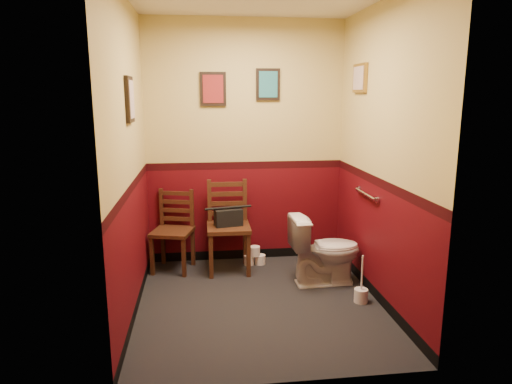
{
  "coord_description": "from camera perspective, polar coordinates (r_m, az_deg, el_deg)",
  "views": [
    {
      "loc": [
        -0.52,
        -3.88,
        1.88
      ],
      "look_at": [
        0.0,
        0.25,
        1.0
      ],
      "focal_mm": 32.0,
      "sensor_mm": 36.0,
      "label": 1
    }
  ],
  "objects": [
    {
      "name": "wall_back",
      "position": [
        5.13,
        -1.34,
        6.02
      ],
      "size": [
        2.2,
        0.0,
        2.7
      ],
      "primitive_type": "cube",
      "rotation": [
        1.57,
        0.0,
        0.0
      ],
      "color": "#4A070E",
      "rests_on": "ground"
    },
    {
      "name": "floor",
      "position": [
        4.34,
        0.43,
        -13.72
      ],
      "size": [
        2.2,
        2.4,
        0.0
      ],
      "primitive_type": "cube",
      "color": "black",
      "rests_on": "ground"
    },
    {
      "name": "chair_left",
      "position": [
        5.07,
        -10.28,
        -4.77
      ],
      "size": [
        0.5,
        0.5,
        0.87
      ],
      "rotation": [
        0.0,
        0.0,
        -0.27
      ],
      "color": "#472515",
      "rests_on": "floor"
    },
    {
      "name": "wall_left",
      "position": [
        3.96,
        -15.58,
        3.8
      ],
      "size": [
        0.0,
        2.4,
        2.7
      ],
      "primitive_type": "cube",
      "rotation": [
        1.57,
        0.0,
        1.57
      ],
      "color": "#4A070E",
      "rests_on": "ground"
    },
    {
      "name": "framed_print_right",
      "position": [
        4.76,
        12.84,
        13.71
      ],
      "size": [
        0.04,
        0.34,
        0.28
      ],
      "color": "olive",
      "rests_on": "wall_right"
    },
    {
      "name": "tp_stack",
      "position": [
        5.22,
        -0.17,
        -8.11
      ],
      "size": [
        0.25,
        0.13,
        0.21
      ],
      "color": "silver",
      "rests_on": "floor"
    },
    {
      "name": "framed_print_back_b",
      "position": [
        5.12,
        1.51,
        13.3
      ],
      "size": [
        0.26,
        0.04,
        0.34
      ],
      "color": "black",
      "rests_on": "wall_back"
    },
    {
      "name": "framed_print_left",
      "position": [
        4.01,
        -15.49,
        11.09
      ],
      "size": [
        0.04,
        0.3,
        0.38
      ],
      "color": "black",
      "rests_on": "wall_left"
    },
    {
      "name": "chair_right",
      "position": [
        4.97,
        -3.48,
        -4.29
      ],
      "size": [
        0.46,
        0.46,
        0.98
      ],
      "rotation": [
        0.0,
        0.0,
        -0.01
      ],
      "color": "#472515",
      "rests_on": "floor"
    },
    {
      "name": "wall_front",
      "position": [
        2.78,
        3.75,
        0.89
      ],
      "size": [
        2.2,
        0.0,
        2.7
      ],
      "primitive_type": "cube",
      "rotation": [
        -1.57,
        0.0,
        0.0
      ],
      "color": "#4A070E",
      "rests_on": "ground"
    },
    {
      "name": "framed_print_back_a",
      "position": [
        5.06,
        -5.39,
        12.7
      ],
      "size": [
        0.28,
        0.04,
        0.36
      ],
      "color": "black",
      "rests_on": "wall_back"
    },
    {
      "name": "wall_right",
      "position": [
        4.24,
        15.42,
        4.33
      ],
      "size": [
        0.0,
        2.4,
        2.7
      ],
      "primitive_type": "cube",
      "rotation": [
        1.57,
        0.0,
        -1.57
      ],
      "color": "#4A070E",
      "rests_on": "ground"
    },
    {
      "name": "toilet",
      "position": [
        4.7,
        8.61,
        -7.2
      ],
      "size": [
        0.73,
        0.42,
        0.7
      ],
      "primitive_type": "imported",
      "rotation": [
        0.0,
        0.0,
        1.61
      ],
      "color": "white",
      "rests_on": "floor"
    },
    {
      "name": "handbag",
      "position": [
        4.9,
        -3.47,
        -3.17
      ],
      "size": [
        0.31,
        0.2,
        0.21
      ],
      "rotation": [
        0.0,
        0.0,
        0.2
      ],
      "color": "black",
      "rests_on": "chair_right"
    },
    {
      "name": "grab_bar",
      "position": [
        4.52,
        13.58,
        -0.27
      ],
      "size": [
        0.05,
        0.56,
        0.06
      ],
      "color": "silver",
      "rests_on": "wall_right"
    },
    {
      "name": "toilet_brush",
      "position": [
        4.44,
        12.98,
        -12.38
      ],
      "size": [
        0.13,
        0.13,
        0.45
      ],
      "color": "silver",
      "rests_on": "floor"
    }
  ]
}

